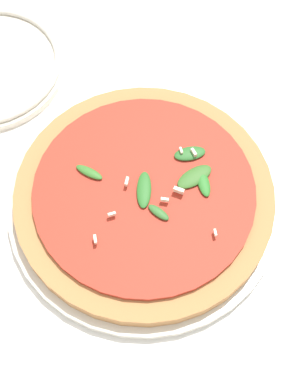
% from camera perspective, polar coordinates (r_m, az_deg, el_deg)
% --- Properties ---
extents(ground_plane, '(6.00, 6.00, 0.00)m').
position_cam_1_polar(ground_plane, '(0.60, 0.93, -4.09)').
color(ground_plane, white).
extents(pizza_arugula_main, '(0.31, 0.31, 0.05)m').
position_cam_1_polar(pizza_arugula_main, '(0.60, 0.02, -0.57)').
color(pizza_arugula_main, silver).
rests_on(pizza_arugula_main, ground_plane).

